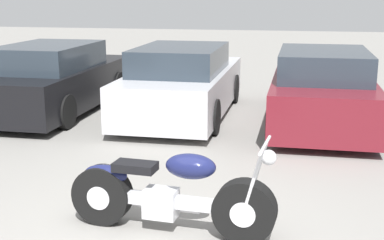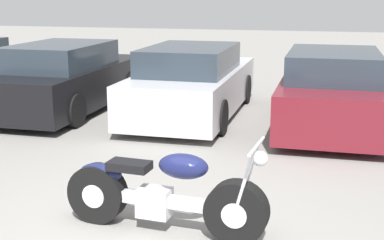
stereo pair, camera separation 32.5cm
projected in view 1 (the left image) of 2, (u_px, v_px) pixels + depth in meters
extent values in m
cylinder|color=black|center=(245.00, 211.00, 5.27)|extent=(0.65, 0.25, 0.64)
cylinder|color=silver|center=(245.00, 211.00, 5.27)|extent=(0.27, 0.24, 0.25)
cylinder|color=black|center=(102.00, 195.00, 5.69)|extent=(0.65, 0.25, 0.64)
cylinder|color=silver|center=(102.00, 195.00, 5.69)|extent=(0.27, 0.24, 0.25)
cube|color=silver|center=(171.00, 201.00, 5.47)|extent=(1.18, 0.21, 0.12)
cube|color=silver|center=(161.00, 203.00, 5.51)|extent=(0.36, 0.27, 0.30)
ellipsoid|color=#191E4C|center=(191.00, 166.00, 5.32)|extent=(0.54, 0.34, 0.25)
cube|color=black|center=(135.00, 167.00, 5.50)|extent=(0.46, 0.28, 0.09)
ellipsoid|color=#191E4C|center=(106.00, 174.00, 5.62)|extent=(0.49, 0.24, 0.20)
cylinder|color=silver|center=(253.00, 182.00, 5.08)|extent=(0.22, 0.05, 0.70)
cylinder|color=silver|center=(256.00, 176.00, 5.25)|extent=(0.22, 0.05, 0.70)
cylinder|color=silver|center=(265.00, 145.00, 5.06)|extent=(0.08, 0.62, 0.03)
sphere|color=silver|center=(269.00, 158.00, 5.07)|extent=(0.15, 0.15, 0.15)
cylinder|color=silver|center=(147.00, 204.00, 5.72)|extent=(1.18, 0.18, 0.08)
cylinder|color=black|center=(10.00, 82.00, 12.77)|extent=(0.20, 0.63, 0.63)
cube|color=black|center=(56.00, 85.00, 11.06)|extent=(1.76, 4.54, 0.78)
cube|color=#28333D|center=(48.00, 56.00, 10.65)|extent=(1.55, 2.36, 0.49)
cylinder|color=black|center=(51.00, 83.00, 12.61)|extent=(0.20, 0.63, 0.63)
cylinder|color=black|center=(117.00, 86.00, 12.29)|extent=(0.20, 0.63, 0.63)
cylinder|color=black|center=(65.00, 112.00, 9.61)|extent=(0.20, 0.63, 0.63)
cube|color=#BCBCC1|center=(184.00, 89.00, 10.67)|extent=(1.76, 4.54, 0.78)
cube|color=#28333D|center=(180.00, 59.00, 10.26)|extent=(1.55, 2.36, 0.49)
cylinder|color=black|center=(162.00, 86.00, 12.22)|extent=(0.20, 0.63, 0.63)
cylinder|color=black|center=(233.00, 89.00, 11.90)|extent=(0.20, 0.63, 0.63)
cylinder|color=black|center=(122.00, 113.00, 9.54)|extent=(0.20, 0.63, 0.63)
cylinder|color=black|center=(213.00, 117.00, 9.22)|extent=(0.20, 0.63, 0.63)
cube|color=maroon|center=(321.00, 95.00, 10.00)|extent=(1.76, 4.54, 0.78)
cube|color=#28333D|center=(324.00, 64.00, 9.59)|extent=(1.55, 2.36, 0.49)
cylinder|color=black|center=(280.00, 92.00, 11.55)|extent=(0.20, 0.63, 0.63)
cylinder|color=black|center=(359.00, 94.00, 11.23)|extent=(0.20, 0.63, 0.63)
cylinder|color=black|center=(272.00, 122.00, 8.87)|extent=(0.20, 0.63, 0.63)
cylinder|color=black|center=(376.00, 127.00, 8.55)|extent=(0.20, 0.63, 0.63)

